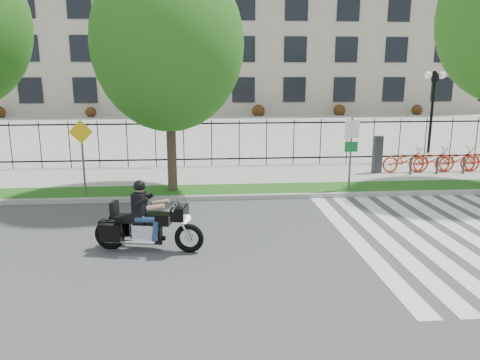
{
  "coord_description": "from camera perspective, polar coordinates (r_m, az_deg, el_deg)",
  "views": [
    {
      "loc": [
        -1.63,
        -10.9,
        4.12
      ],
      "look_at": [
        -0.48,
        3.0,
        0.91
      ],
      "focal_mm": 35.0,
      "sensor_mm": 36.0,
      "label": 1
    }
  ],
  "objects": [
    {
      "name": "iron_fence",
      "position": [
        20.38,
        -0.1,
        4.57
      ],
      "size": [
        30.0,
        0.06,
        2.0
      ],
      "primitive_type": null,
      "color": "black",
      "rests_on": "sidewalk"
    },
    {
      "name": "grass_verge",
      "position": [
        16.44,
        1.1,
        -1.3
      ],
      "size": [
        60.0,
        1.5,
        0.15
      ],
      "primitive_type": "cube",
      "color": "#194A12",
      "rests_on": "ground"
    },
    {
      "name": "sidewalk",
      "position": [
        18.86,
        0.33,
        0.56
      ],
      "size": [
        60.0,
        3.5,
        0.15
      ],
      "primitive_type": "cube",
      "color": "#9C9A91",
      "rests_on": "ground"
    },
    {
      "name": "curb",
      "position": [
        15.62,
        1.41,
        -2.06
      ],
      "size": [
        60.0,
        0.2,
        0.15
      ],
      "primitive_type": "cube",
      "color": "#999790",
      "rests_on": "ground"
    },
    {
      "name": "office_building",
      "position": [
        56.15,
        -3.21,
        18.91
      ],
      "size": [
        60.0,
        21.9,
        20.15
      ],
      "color": "#A29B83",
      "rests_on": "ground"
    },
    {
      "name": "ground",
      "position": [
        11.77,
        3.55,
        -7.58
      ],
      "size": [
        120.0,
        120.0,
        0.0
      ],
      "primitive_type": "plane",
      "color": "#3E3E41",
      "rests_on": "ground"
    },
    {
      "name": "sign_pole_warning",
      "position": [
        16.14,
        -18.7,
        3.79
      ],
      "size": [
        0.78,
        0.09,
        2.49
      ],
      "color": "#59595B",
      "rests_on": "grass_verge"
    },
    {
      "name": "sign_pole_regulatory",
      "position": [
        16.47,
        13.4,
        4.29
      ],
      "size": [
        0.5,
        0.09,
        2.5
      ],
      "color": "#59595B",
      "rests_on": "grass_verge"
    },
    {
      "name": "motorcycle_rider",
      "position": [
        11.23,
        -11.23,
        -5.14
      ],
      "size": [
        2.63,
        1.06,
        2.05
      ],
      "color": "black",
      "rests_on": "ground"
    },
    {
      "name": "crosswalk_stripes",
      "position": [
        13.32,
        24.7,
        -6.28
      ],
      "size": [
        5.7,
        8.0,
        0.01
      ],
      "primitive_type": null,
      "color": "silver",
      "rests_on": "ground"
    },
    {
      "name": "street_tree_1",
      "position": [
        15.91,
        -8.77,
        16.1
      ],
      "size": [
        4.95,
        4.95,
        7.74
      ],
      "color": "#382B1F",
      "rests_on": "grass_verge"
    },
    {
      "name": "lamp_post_right",
      "position": [
        25.7,
        22.53,
        9.94
      ],
      "size": [
        1.06,
        0.7,
        4.25
      ],
      "color": "black",
      "rests_on": "ground"
    },
    {
      "name": "plaza",
      "position": [
        36.17,
        -2.13,
        6.48
      ],
      "size": [
        80.0,
        34.0,
        0.1
      ],
      "primitive_type": "cube",
      "color": "#9C9A91",
      "rests_on": "ground"
    }
  ]
}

